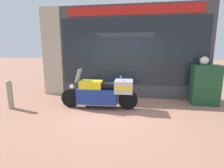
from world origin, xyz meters
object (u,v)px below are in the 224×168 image
at_px(utility_cabinet, 205,85).
at_px(street_bollard, 10,94).
at_px(white_helmet, 204,61).
at_px(paramedic_motorcycle, 103,92).

relative_size(utility_cabinet, street_bollard, 1.48).
bearing_deg(white_helmet, utility_cabinet, 4.83).
height_order(paramedic_motorcycle, street_bollard, paramedic_motorcycle).
height_order(paramedic_motorcycle, white_helmet, white_helmet).
distance_m(white_helmet, street_bollard, 6.35).
distance_m(utility_cabinet, street_bollard, 6.38).
height_order(paramedic_motorcycle, utility_cabinet, utility_cabinet).
relative_size(white_helmet, street_bollard, 0.30).
relative_size(paramedic_motorcycle, street_bollard, 2.70).
distance_m(paramedic_motorcycle, white_helmet, 3.48).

